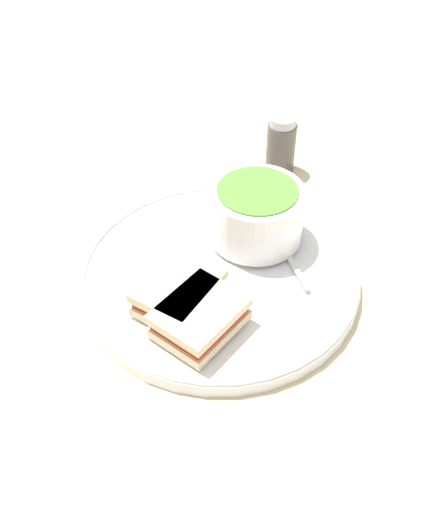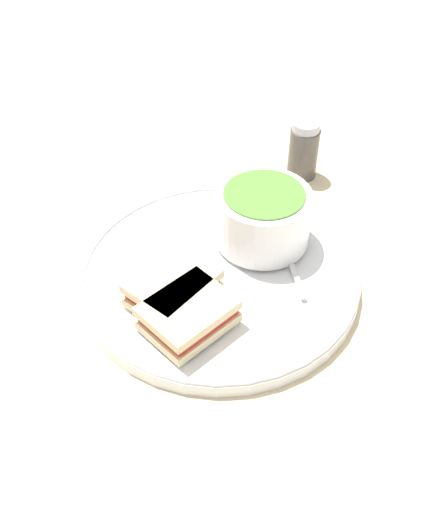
{
  "view_description": "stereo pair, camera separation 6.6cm",
  "coord_description": "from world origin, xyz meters",
  "px_view_note": "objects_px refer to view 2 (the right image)",
  "views": [
    {
      "loc": [
        -0.48,
        0.05,
        0.49
      ],
      "look_at": [
        0.0,
        0.0,
        0.04
      ],
      "focal_mm": 42.0,
      "sensor_mm": 36.0,
      "label": 1
    },
    {
      "loc": [
        -0.48,
        -0.01,
        0.49
      ],
      "look_at": [
        0.0,
        0.0,
        0.04
      ],
      "focal_mm": 42.0,
      "sensor_mm": 36.0,
      "label": 2
    }
  ],
  "objects_px": {
    "sandwich_half_near": "(173,288)",
    "salt_shaker": "(303,150)",
    "sandwich_half_far": "(188,314)",
    "soup_bowl": "(263,217)",
    "spoon": "(286,247)"
  },
  "relations": [
    {
      "from": "sandwich_half_near",
      "to": "salt_shaker",
      "type": "bearing_deg",
      "value": -31.43
    },
    {
      "from": "sandwich_half_near",
      "to": "sandwich_half_far",
      "type": "distance_m",
      "value": 0.04
    },
    {
      "from": "soup_bowl",
      "to": "sandwich_half_near",
      "type": "xyz_separation_m",
      "value": [
        -0.1,
        0.1,
        -0.02
      ]
    },
    {
      "from": "sandwich_half_near",
      "to": "spoon",
      "type": "bearing_deg",
      "value": -57.46
    },
    {
      "from": "sandwich_half_far",
      "to": "salt_shaker",
      "type": "distance_m",
      "value": 0.33
    },
    {
      "from": "spoon",
      "to": "sandwich_half_near",
      "type": "height_order",
      "value": "sandwich_half_near"
    },
    {
      "from": "soup_bowl",
      "to": "spoon",
      "type": "distance_m",
      "value": 0.04
    },
    {
      "from": "spoon",
      "to": "sandwich_half_far",
      "type": "xyz_separation_m",
      "value": [
        -0.12,
        0.11,
        0.01
      ]
    },
    {
      "from": "soup_bowl",
      "to": "sandwich_half_far",
      "type": "distance_m",
      "value": 0.16
    },
    {
      "from": "soup_bowl",
      "to": "salt_shaker",
      "type": "height_order",
      "value": "soup_bowl"
    },
    {
      "from": "spoon",
      "to": "sandwich_half_far",
      "type": "relative_size",
      "value": 0.97
    },
    {
      "from": "spoon",
      "to": "soup_bowl",
      "type": "bearing_deg",
      "value": 45.15
    },
    {
      "from": "sandwich_half_far",
      "to": "salt_shaker",
      "type": "height_order",
      "value": "salt_shaker"
    },
    {
      "from": "spoon",
      "to": "sandwich_half_near",
      "type": "xyz_separation_m",
      "value": [
        -0.08,
        0.12,
        0.01
      ]
    },
    {
      "from": "sandwich_half_near",
      "to": "sandwich_half_far",
      "type": "height_order",
      "value": "same"
    }
  ]
}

